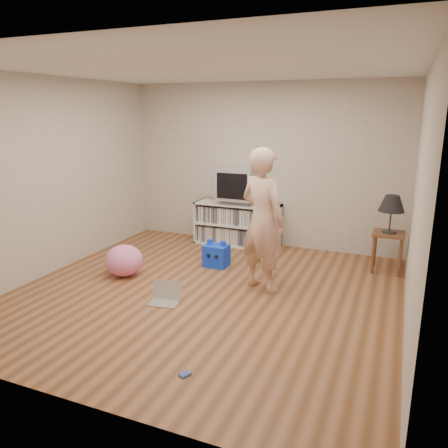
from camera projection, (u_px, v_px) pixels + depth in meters
ground at (205, 293)px, 5.32m from camera, size 4.50×4.50×0.00m
walls at (204, 188)px, 4.99m from camera, size 4.52×4.52×2.60m
ceiling at (203, 68)px, 4.66m from camera, size 4.50×4.50×0.01m
media_unit at (238, 224)px, 7.18m from camera, size 1.40×0.45×0.70m
dvd_deck at (238, 201)px, 7.07m from camera, size 0.45×0.35×0.07m
crt_tv at (238, 184)px, 6.99m from camera, size 0.60×0.53×0.50m
side_table at (388, 242)px, 5.95m from camera, size 0.42×0.42×0.55m
table_lamp at (392, 204)px, 5.82m from camera, size 0.34×0.34×0.52m
person at (263, 220)px, 5.25m from camera, size 0.75×0.64×1.75m
laptop at (166, 296)px, 5.06m from camera, size 0.37×0.32×0.23m
playing_cards at (185, 374)px, 3.65m from camera, size 0.09×0.11×0.02m
plush_blue at (216, 255)px, 6.20m from camera, size 0.34×0.30×0.38m
plush_pink at (124, 260)px, 5.84m from camera, size 0.50×0.50×0.42m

